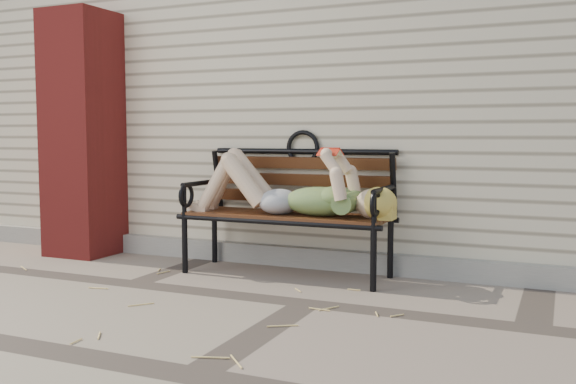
% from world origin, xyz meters
% --- Properties ---
extents(ground, '(80.00, 80.00, 0.00)m').
position_xyz_m(ground, '(0.00, 0.00, 0.00)').
color(ground, '#79685D').
rests_on(ground, ground).
extents(house_wall, '(8.00, 4.00, 3.00)m').
position_xyz_m(house_wall, '(0.00, 3.00, 1.50)').
color(house_wall, beige).
rests_on(house_wall, ground).
extents(foundation_strip, '(8.00, 0.10, 0.15)m').
position_xyz_m(foundation_strip, '(0.00, 0.97, 0.07)').
color(foundation_strip, '#A8A498').
rests_on(foundation_strip, ground).
extents(brick_pillar, '(0.50, 0.50, 2.00)m').
position_xyz_m(brick_pillar, '(-2.30, 0.75, 1.00)').
color(brick_pillar, maroon).
rests_on(brick_pillar, ground).
extents(garden_bench, '(1.59, 0.63, 1.03)m').
position_xyz_m(garden_bench, '(-0.43, 0.75, 0.58)').
color(garden_bench, black).
rests_on(garden_bench, ground).
extents(reading_woman, '(1.50, 0.34, 0.47)m').
position_xyz_m(reading_woman, '(-0.41, 0.63, 0.61)').
color(reading_woman, '#0B404E').
rests_on(reading_woman, ground).
extents(straw_scatter, '(2.84, 1.66, 0.01)m').
position_xyz_m(straw_scatter, '(-0.69, -0.25, 0.01)').
color(straw_scatter, '#E9C671').
rests_on(straw_scatter, ground).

